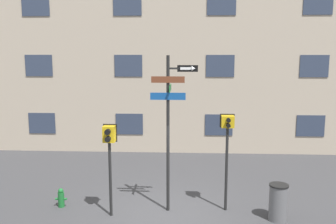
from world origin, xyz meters
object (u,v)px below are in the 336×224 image
(street_sign_pole, at_px, (170,119))
(pedestrian_signal_left, at_px, (109,144))
(fire_hydrant, at_px, (61,198))
(pedestrian_signal_right, at_px, (227,136))
(trash_bin, at_px, (278,202))

(street_sign_pole, distance_m, pedestrian_signal_left, 1.80)
(street_sign_pole, height_order, fire_hydrant, street_sign_pole)
(pedestrian_signal_left, bearing_deg, pedestrian_signal_right, 9.48)
(pedestrian_signal_left, xyz_separation_m, fire_hydrant, (-1.59, 0.51, -1.77))
(pedestrian_signal_left, distance_m, pedestrian_signal_right, 3.28)
(pedestrian_signal_left, height_order, fire_hydrant, pedestrian_signal_left)
(pedestrian_signal_right, height_order, trash_bin, pedestrian_signal_right)
(street_sign_pole, distance_m, trash_bin, 3.69)
(street_sign_pole, bearing_deg, pedestrian_signal_left, -165.25)
(street_sign_pole, xyz_separation_m, pedestrian_signal_left, (-1.63, -0.43, -0.63))
(street_sign_pole, bearing_deg, trash_bin, -9.05)
(pedestrian_signal_right, bearing_deg, pedestrian_signal_left, -170.52)
(pedestrian_signal_right, relative_size, trash_bin, 2.77)
(street_sign_pole, relative_size, pedestrian_signal_left, 1.72)
(fire_hydrant, xyz_separation_m, trash_bin, (6.18, -0.55, 0.23))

